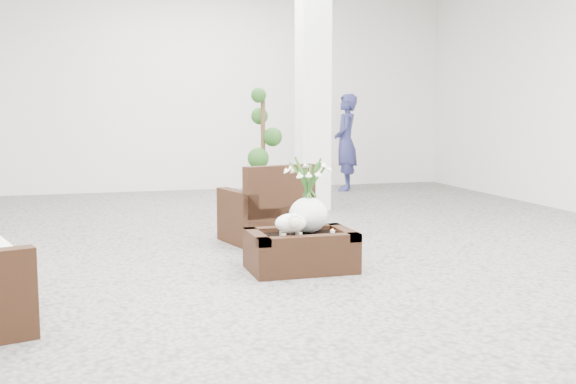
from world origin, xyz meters
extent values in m
plane|color=gray|center=(0.00, 0.00, 0.00)|extent=(11.00, 11.00, 0.00)
cube|color=white|center=(1.20, 2.80, 1.75)|extent=(0.40, 0.40, 3.50)
cube|color=#351D0F|center=(-0.05, -0.66, 0.16)|extent=(0.90, 0.60, 0.31)
ellipsoid|color=white|center=(-0.17, -0.76, 0.42)|extent=(0.28, 0.23, 0.21)
cylinder|color=white|center=(0.25, -0.64, 0.33)|extent=(0.04, 0.04, 0.03)
cube|color=#351D0F|center=(-0.02, 0.69, 0.42)|extent=(0.93, 0.91, 0.83)
imported|color=navy|center=(2.42, 4.70, 0.81)|extent=(0.58, 0.69, 1.63)
camera|label=1|loc=(-1.81, -6.32, 1.42)|focal=43.43mm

